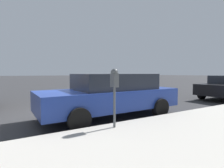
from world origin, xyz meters
TOP-DOWN VIEW (x-y plane):
  - ground_plane at (0.00, 0.00)m, footprint 220.00×220.00m
  - parking_meter at (-2.54, -0.72)m, footprint 0.21×0.19m
  - car_blue at (-0.96, -1.55)m, footprint 2.17×4.92m

SIDE VIEW (x-z plane):
  - ground_plane at x=0.00m, z-range 0.00..0.00m
  - car_blue at x=-0.96m, z-range 0.04..1.55m
  - parking_meter at x=-2.54m, z-range 0.56..2.04m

